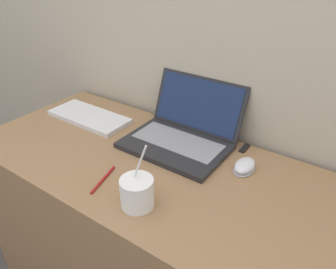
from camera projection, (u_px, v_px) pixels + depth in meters
The scene contains 7 objects.
desk at pixel (159, 241), 1.30m from camera, with size 1.42×0.61×0.74m.
laptop at pixel (183, 131), 1.23m from camera, with size 0.37×0.33×0.22m.
drink_cup at pixel (137, 192), 0.92m from camera, with size 0.10×0.10×0.20m.
computer_mouse at pixel (245, 166), 1.09m from camera, with size 0.07×0.10×0.03m.
external_keyboard at pixel (89, 117), 1.41m from camera, with size 0.36×0.16×0.02m.
usb_stick at pixel (245, 148), 1.20m from camera, with size 0.02×0.06×0.01m.
pen at pixel (103, 179), 1.04m from camera, with size 0.05×0.14×0.01m.
Camera 1 is at (0.55, -0.42, 1.39)m, focal length 35.00 mm.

